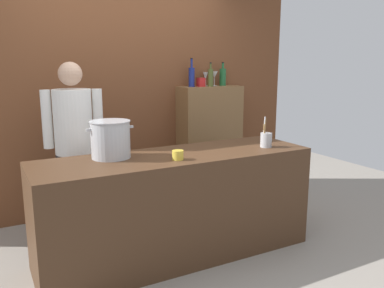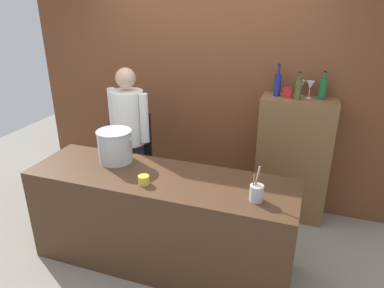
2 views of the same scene
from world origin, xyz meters
The scene contains 14 objects.
ground_plane centered at (0.00, 0.00, 0.00)m, with size 8.00×8.00×0.00m, color gray.
brick_back_panel centered at (0.00, 1.40, 1.50)m, with size 4.40×0.10×3.00m, color brown.
prep_counter centered at (0.00, 0.00, 0.45)m, with size 2.35×0.70×0.90m, color #472D1C.
bar_cabinet centered at (1.03, 1.19, 0.69)m, with size 0.76×0.32×1.37m, color brown.
chef centered at (-0.68, 0.72, 0.96)m, with size 0.52×0.39×1.66m.
stockpot_large centered at (-0.51, 0.15, 1.05)m, with size 0.38×0.32×0.30m.
utensil_crock centered at (0.85, -0.12, 0.97)m, with size 0.10×0.10×0.27m.
butter_jar centered at (-0.07, -0.17, 0.94)m, with size 0.09×0.09×0.07m, color yellow.
wine_bottle_olive centered at (1.01, 1.14, 1.48)m, with size 0.07×0.07×0.28m.
wine_bottle_green centered at (1.24, 1.23, 1.48)m, with size 0.08×0.08×0.28m.
wine_bottle_cobalt centered at (0.80, 1.21, 1.49)m, with size 0.07×0.07×0.33m.
wine_glass_tall centered at (1.03, 1.29, 1.49)m, with size 0.07×0.07×0.16m.
wine_glass_short centered at (1.11, 1.22, 1.50)m, with size 0.08×0.08×0.18m.
spice_tin_red centered at (0.91, 1.18, 1.42)m, with size 0.08×0.08×0.10m, color red.
Camera 1 is at (-1.42, -2.91, 1.66)m, focal length 37.26 mm.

